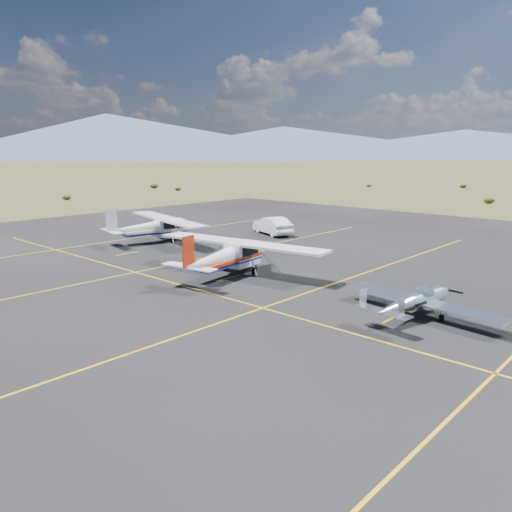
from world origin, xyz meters
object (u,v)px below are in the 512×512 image
aircraft_low_wing (417,301)px  sedan (273,225)px  aircraft_cessna (229,255)px  aircraft_plain (155,227)px

aircraft_low_wing → sedan: size_ratio=1.60×
aircraft_low_wing → aircraft_cessna: (-0.33, 12.12, 0.53)m
aircraft_low_wing → aircraft_plain: aircraft_plain is taller
aircraft_plain → sedan: size_ratio=2.38×
aircraft_plain → aircraft_cessna: bearing=-93.7°
sedan → aircraft_low_wing: bearing=77.9°
aircraft_cessna → aircraft_plain: 13.58m
aircraft_low_wing → aircraft_plain: size_ratio=0.67×
aircraft_low_wing → sedan: 24.46m
aircraft_cessna → aircraft_plain: bearing=64.7°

